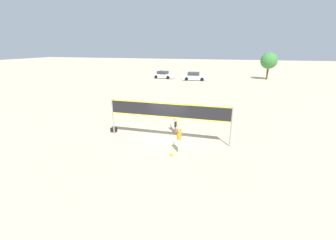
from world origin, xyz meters
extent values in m
plane|color=#C6B28C|center=(0.00, 0.00, 0.00)|extent=(200.00, 200.00, 0.00)
cylinder|color=gray|center=(-4.02, 0.00, 1.26)|extent=(0.09, 0.09, 2.53)
cylinder|color=gray|center=(4.02, 0.00, 1.26)|extent=(0.09, 0.09, 2.53)
cube|color=black|center=(0.00, 0.00, 2.05)|extent=(7.95, 0.02, 0.96)
cube|color=yellow|center=(0.00, 0.00, 2.50)|extent=(7.95, 0.03, 0.06)
cube|color=yellow|center=(0.00, 0.00, 1.60)|extent=(7.95, 0.03, 0.06)
cylinder|color=beige|center=(1.12, -1.74, 0.23)|extent=(0.11, 0.11, 0.46)
cylinder|color=white|center=(1.12, -1.74, 0.64)|extent=(0.12, 0.12, 0.37)
cylinder|color=beige|center=(1.12, -1.54, 0.23)|extent=(0.11, 0.11, 0.46)
cylinder|color=white|center=(1.12, -1.54, 0.64)|extent=(0.12, 0.12, 0.37)
cylinder|color=orange|center=(1.12, -1.64, 1.12)|extent=(0.28, 0.28, 0.59)
sphere|color=beige|center=(1.12, -1.64, 1.53)|extent=(0.23, 0.23, 0.23)
cylinder|color=beige|center=(1.12, -1.88, 1.70)|extent=(0.08, 0.21, 0.66)
cylinder|color=beige|center=(1.12, -1.40, 1.70)|extent=(0.08, 0.21, 0.66)
cylinder|color=tan|center=(0.22, 1.35, 0.26)|extent=(0.11, 0.11, 0.51)
cylinder|color=black|center=(0.22, 1.35, 0.72)|extent=(0.12, 0.12, 0.42)
cylinder|color=tan|center=(0.22, 1.15, 0.26)|extent=(0.11, 0.11, 0.51)
cylinder|color=black|center=(0.22, 1.15, 0.72)|extent=(0.12, 0.12, 0.42)
cylinder|color=tan|center=(0.22, 1.25, 1.27)|extent=(0.28, 0.28, 0.66)
sphere|color=tan|center=(0.22, 1.25, 1.73)|extent=(0.26, 0.26, 0.26)
cylinder|color=tan|center=(0.22, 1.49, 1.93)|extent=(0.08, 0.23, 0.74)
cylinder|color=tan|center=(0.22, 1.00, 1.93)|extent=(0.08, 0.23, 0.74)
sphere|color=yellow|center=(0.85, -2.23, 0.11)|extent=(0.21, 0.21, 0.21)
cube|color=black|center=(-4.23, 0.34, 0.16)|extent=(0.41, 0.31, 0.32)
cube|color=silver|center=(-2.64, 28.30, 0.52)|extent=(4.66, 2.06, 0.78)
cube|color=#2D333D|center=(-2.87, 28.29, 1.20)|extent=(2.13, 1.81, 0.58)
cylinder|color=black|center=(-1.25, 29.25, 0.32)|extent=(0.65, 0.24, 0.64)
cylinder|color=black|center=(-1.18, 27.46, 0.32)|extent=(0.65, 0.24, 0.64)
cylinder|color=black|center=(-4.10, 29.14, 0.32)|extent=(0.65, 0.24, 0.64)
cylinder|color=black|center=(-4.03, 27.35, 0.32)|extent=(0.65, 0.24, 0.64)
cube|color=silver|center=(-8.94, 29.28, 0.48)|extent=(4.35, 2.29, 0.70)
cube|color=#2D333D|center=(-9.14, 29.31, 1.12)|extent=(2.07, 1.83, 0.58)
cylinder|color=black|center=(-7.55, 29.90, 0.32)|extent=(0.66, 0.31, 0.64)
cylinder|color=black|center=(-7.78, 28.29, 0.32)|extent=(0.66, 0.31, 0.64)
cylinder|color=black|center=(-10.09, 30.27, 0.32)|extent=(0.66, 0.31, 0.64)
cylinder|color=black|center=(-10.33, 28.66, 0.32)|extent=(0.66, 0.31, 0.64)
cylinder|color=#4C3823|center=(10.37, 32.90, 1.33)|extent=(0.34, 0.34, 2.65)
sphere|color=#387A38|center=(10.37, 32.90, 3.48)|extent=(3.01, 3.01, 3.01)
camera|label=1|loc=(3.72, -13.48, 5.98)|focal=24.00mm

